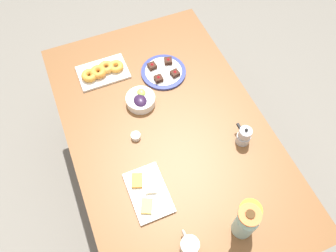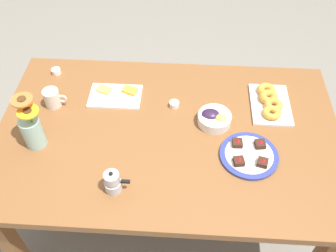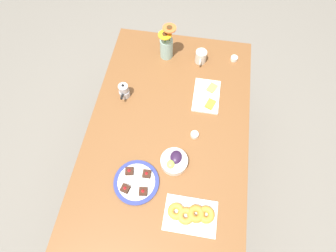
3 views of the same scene
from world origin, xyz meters
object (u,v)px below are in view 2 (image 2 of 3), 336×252
Objects in this scene: grape_bowl at (214,118)px; coffee_mug at (52,98)px; dessert_plate at (249,155)px; dining_table at (168,143)px; moka_pot at (113,182)px; jam_cup_berry at (56,71)px; cheese_platter at (116,96)px; jam_cup_honey at (174,104)px; croissant_platter at (270,102)px; flower_vase at (32,130)px.

coffee_mug is at bearing 174.95° from grape_bowl.
coffee_mug is 0.44× the size of dessert_plate.
moka_pot is (-0.20, -0.32, 0.13)m from dining_table.
moka_pot reaches higher than dessert_plate.
moka_pot is at bearing -58.91° from jam_cup_berry.
coffee_mug reaches higher than cheese_platter.
moka_pot is at bearing -160.34° from dessert_plate.
dessert_plate reaches higher than jam_cup_honey.
dining_table is 0.54m from croissant_platter.
coffee_mug is 0.59m from moka_pot.
jam_cup_berry is 0.82m from moka_pot.
moka_pot is at bearing -121.99° from dining_table.
flower_vase reaches higher than croissant_platter.
croissant_platter is 0.47m from jam_cup_honey.
moka_pot is at bearing -29.55° from flower_vase.
cheese_platter reaches higher than jam_cup_berry.
cheese_platter is 0.54m from moka_pot.
flower_vase is at bearing 150.45° from moka_pot.
dining_table is 0.60m from coffee_mug.
grape_bowl is at bearing -16.44° from cheese_platter.
jam_cup_berry is 1.11m from dessert_plate.
coffee_mug is 0.40× the size of croissant_platter.
croissant_platter is at bearing 37.32° from moka_pot.
coffee_mug is 0.25m from jam_cup_berry.
flower_vase is at bearing -169.76° from dining_table.
moka_pot reaches higher than cheese_platter.
jam_cup_berry is (-0.62, 0.38, 0.10)m from dining_table.
cheese_platter is at bearing -25.05° from jam_cup_berry.
dining_table is at bearing -31.20° from jam_cup_berry.
cheese_platter is at bearing 46.10° from flower_vase.
flower_vase reaches higher than dining_table.
dining_table is 6.15× the size of cheese_platter.
cheese_platter is at bearing 97.87° from moka_pot.
croissant_platter is (0.76, -0.01, 0.01)m from cheese_platter.
dining_table is 14.17× the size of coffee_mug.
dessert_plate is at bearing -40.23° from jam_cup_honey.
croissant_platter is (1.06, 0.06, -0.03)m from coffee_mug.
flower_vase reaches higher than moka_pot.
jam_cup_berry is at bearing 154.95° from cheese_platter.
croissant_platter is 1.09× the size of dessert_plate.
cheese_platter is at bearing 170.92° from jam_cup_honey.
jam_cup_honey is at bearing 65.63° from moka_pot.
flower_vase is at bearing -85.34° from jam_cup_berry.
cheese_platter is 0.77m from croissant_platter.
grape_bowl is 0.51m from cheese_platter.
coffee_mug reaches higher than jam_cup_honey.
cheese_platter is at bearing 14.17° from coffee_mug.
cheese_platter is (0.30, 0.07, -0.04)m from coffee_mug.
coffee_mug is 0.59m from jam_cup_honey.
dessert_plate is (0.93, -0.26, -0.04)m from coffee_mug.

